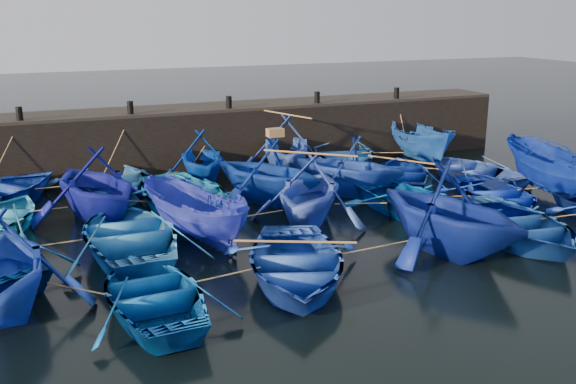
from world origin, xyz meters
name	(u,v)px	position (x,y,z in m)	size (l,w,h in m)	color
ground	(330,243)	(0.00, 0.00, 0.00)	(120.00, 120.00, 0.00)	black
quay_wall	(224,137)	(0.00, 10.50, 1.25)	(26.00, 2.50, 2.50)	black
quay_top	(223,107)	(0.00, 10.50, 2.56)	(26.00, 2.50, 0.12)	black
bollard_0	(19,114)	(-8.00, 9.60, 2.87)	(0.24, 0.24, 0.50)	black
bollard_1	(130,108)	(-4.00, 9.60, 2.87)	(0.24, 0.24, 0.50)	black
bollard_2	(229,102)	(0.00, 9.60, 2.87)	(0.24, 0.24, 0.50)	black
bollard_3	(317,97)	(4.00, 9.60, 2.87)	(0.24, 0.24, 0.50)	black
bollard_4	(396,93)	(8.00, 9.60, 2.87)	(0.24, 0.24, 0.50)	black
boat_1	(108,181)	(-5.31, 7.40, 0.57)	(3.95, 5.52, 1.14)	blue
boat_2	(201,157)	(-1.69, 7.96, 1.04)	(3.42, 3.97, 2.09)	#022FA8
boat_3	(286,145)	(1.88, 8.01, 1.23)	(4.03, 4.67, 2.46)	blue
boat_4	(343,154)	(4.65, 8.27, 0.55)	(3.82, 5.34, 1.11)	#194D91
boat_5	(422,143)	(8.16, 7.59, 0.90)	(1.76, 4.66, 1.80)	#1448A8
boat_7	(96,183)	(-5.96, 4.72, 1.24)	(4.07, 4.72, 2.48)	#0B1184
boat_8	(185,197)	(-3.24, 4.24, 0.59)	(4.08, 5.71, 1.18)	blue
boat_9	(267,170)	(-0.24, 4.51, 1.16)	(3.81, 4.42, 2.33)	navy
boat_10	(349,165)	(2.83, 4.32, 1.10)	(3.62, 4.20, 2.21)	navy
boat_11	(403,172)	(5.52, 4.91, 0.45)	(3.12, 4.37, 0.91)	navy
boat_12	(473,170)	(8.22, 4.12, 0.49)	(3.37, 4.71, 0.98)	#2647AA
boat_14	(130,233)	(-5.45, 1.44, 0.56)	(3.85, 5.38, 1.12)	blue
boat_15	(193,215)	(-3.61, 1.59, 0.83)	(1.62, 4.30, 1.66)	#1C289E
boat_16	(310,189)	(0.16, 1.83, 1.12)	(3.68, 4.27, 2.25)	blue
boat_17	(416,201)	(3.72, 1.22, 0.50)	(3.47, 4.86, 1.01)	#003F96
boat_18	(497,195)	(6.73, 0.92, 0.47)	(3.27, 4.57, 0.95)	#06209D
boat_19	(559,173)	(9.36, 0.87, 1.00)	(1.94, 5.16, 1.99)	navy
boat_20	(1,263)	(-8.62, -1.24, 1.18)	(3.87, 4.49, 2.36)	#1538BD
boat_21	(153,293)	(-5.57, -2.47, 0.46)	(3.17, 4.44, 0.92)	navy
boat_22	(295,263)	(-2.04, -2.21, 0.52)	(3.62, 5.06, 1.05)	#153996
boat_23	(450,209)	(2.65, -1.95, 1.28)	(4.20, 4.87, 2.56)	navy
boat_24	(517,224)	(5.11, -1.88, 0.53)	(3.63, 5.07, 1.05)	#144593
wooden_crate	(275,133)	(0.06, 4.51, 2.47)	(0.56, 0.37, 0.29)	olive
mooring_ropes	(261,177)	(-0.36, 4.80, 0.88)	(17.73, 12.01, 2.10)	tan
loose_oars	(327,160)	(1.38, 3.13, 1.70)	(9.82, 12.30, 1.61)	#99724C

